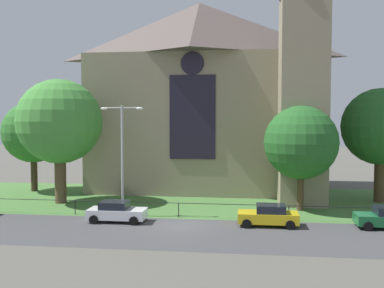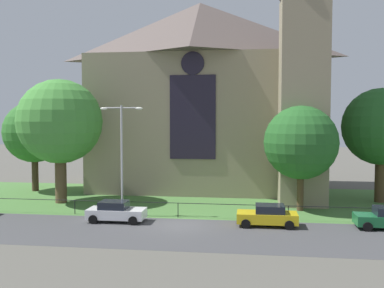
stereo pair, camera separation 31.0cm
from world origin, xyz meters
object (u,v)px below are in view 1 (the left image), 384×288
at_px(tree_right_near, 301,143).
at_px(tree_right_far, 381,127).
at_px(tree_left_far, 33,132).
at_px(parked_car_yellow, 269,215).
at_px(tree_left_near, 59,122).
at_px(church_building, 206,93).
at_px(parked_car_white, 117,212).
at_px(streetlamp_near, 122,146).

distance_m(tree_right_near, tree_right_far, 9.01).
bearing_deg(tree_left_far, parked_car_yellow, -26.94).
bearing_deg(tree_left_near, tree_right_near, -1.68).
distance_m(church_building, parked_car_white, 19.28).
xyz_separation_m(church_building, tree_right_near, (8.78, -10.21, -4.68)).
bearing_deg(tree_right_near, tree_left_near, 178.32).
bearing_deg(tree_left_far, tree_left_near, -46.44).
relative_size(tree_left_far, tree_right_near, 1.08).
bearing_deg(streetlamp_near, parked_car_yellow, -8.96).
xyz_separation_m(tree_right_near, parked_car_yellow, (-2.85, -5.64, -4.85)).
distance_m(tree_right_near, streetlamp_near, 14.47).
bearing_deg(tree_left_near, tree_left_far, 133.56).
bearing_deg(tree_right_far, tree_right_near, -148.22).
bearing_deg(tree_left_far, tree_right_near, -13.50).
xyz_separation_m(tree_right_far, parked_car_white, (-21.43, -10.46, -6.06)).
bearing_deg(tree_left_near, parked_car_yellow, -19.04).
height_order(tree_right_near, tree_left_near, tree_left_near).
relative_size(tree_left_near, parked_car_yellow, 2.63).
height_order(tree_left_near, streetlamp_near, tree_left_near).
height_order(tree_right_near, streetlamp_near, tree_right_near).
bearing_deg(parked_car_yellow, church_building, -69.34).
distance_m(tree_left_near, parked_car_white, 11.58).
distance_m(church_building, tree_left_near, 15.81).
height_order(church_building, tree_left_near, church_building).
height_order(church_building, tree_right_far, church_building).
distance_m(tree_right_near, tree_left_near, 21.05).
bearing_deg(tree_right_near, parked_car_yellow, -116.85).
bearing_deg(streetlamp_near, tree_right_far, 21.76).
bearing_deg(tree_left_near, streetlamp_near, -32.61).
bearing_deg(church_building, parked_car_white, -107.58).
distance_m(tree_right_far, parked_car_white, 24.60).
relative_size(tree_right_near, tree_right_far, 0.84).
relative_size(tree_right_near, parked_car_white, 2.05).
bearing_deg(tree_right_far, parked_car_yellow, -135.28).
height_order(tree_left_far, streetlamp_near, tree_left_far).
distance_m(streetlamp_near, parked_car_white, 5.05).
distance_m(tree_left_near, streetlamp_near, 8.56).
height_order(church_building, tree_left_far, church_building).
relative_size(church_building, tree_left_far, 2.78).
distance_m(church_building, streetlamp_near, 15.78).
height_order(tree_right_near, parked_car_white, tree_right_near).
bearing_deg(parked_car_white, tree_right_far, 25.80).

